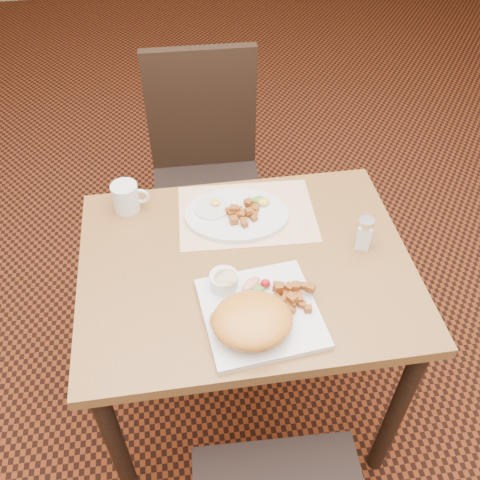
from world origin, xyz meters
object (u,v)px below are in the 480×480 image
chair_far (206,166)px  salt_shaker (364,233)px  plate_square (261,313)px  plate_oval (237,215)px  table (246,288)px  coffee_mug (127,197)px

chair_far → salt_shaker: 0.84m
plate_square → plate_oval: size_ratio=0.92×
table → coffee_mug: size_ratio=8.16×
table → coffee_mug: (-0.31, 0.27, 0.15)m
salt_shaker → coffee_mug: bearing=158.2°
salt_shaker → plate_square: bearing=-149.0°
salt_shaker → coffee_mug: (-0.64, 0.26, -0.01)m
table → salt_shaker: bearing=2.4°
chair_far → coffee_mug: bearing=60.2°
table → salt_shaker: 0.37m
salt_shaker → chair_far: bearing=117.8°
table → salt_shaker: salt_shaker is taller
table → plate_square: 0.21m
chair_far → plate_oval: bearing=96.1°
table → plate_square: bearing=-87.4°
salt_shaker → coffee_mug: 0.69m
plate_square → coffee_mug: bearing=125.6°
table → salt_shaker: (0.33, 0.01, 0.16)m
plate_square → table: bearing=92.6°
plate_square → salt_shaker: bearing=31.0°
plate_square → chair_far: bearing=93.2°
table → chair_far: size_ratio=0.93×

